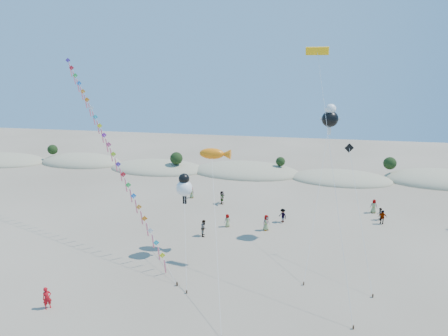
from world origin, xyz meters
TOP-DOWN VIEW (x-y plane):
  - dune_ridge at (1.06, 45.14)m, footprint 145.30×11.49m
  - kite_train at (-10.62, 17.36)m, footprint 17.83×14.77m
  - fish_kite at (0.51, 17.32)m, footprint 4.88×14.18m
  - cartoon_kite_low at (-2.09, 15.19)m, footprint 2.80×7.47m
  - cartoon_kite_high at (11.56, 22.30)m, footprint 3.19×11.61m
  - parafoil_kite at (9.68, 16.58)m, footprint 4.29×10.76m
  - dark_kite at (13.69, 16.38)m, footprint 2.24×8.01m
  - flyer_foreground at (-10.17, 4.70)m, footprint 0.75×0.78m
  - beachgoers at (6.83, 25.86)m, footprint 33.38×12.37m

SIDE VIEW (x-z plane):
  - dune_ridge at x=1.06m, z-range -2.67..2.90m
  - beachgoers at x=6.83m, z-range -0.06..1.80m
  - flyer_foreground at x=-10.17m, z-range 0.00..1.79m
  - cartoon_kite_low at x=-2.09m, z-range 2.90..11.25m
  - dark_kite at x=13.69m, z-range 2.02..13.18m
  - fish_kite at x=0.51m, z-range 4.64..15.07m
  - kite_train at x=-10.62m, z-range 0.43..19.79m
  - cartoon_kite_high at x=11.56m, z-range 5.85..20.30m
  - parafoil_kite at x=9.68m, z-range 8.96..28.74m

